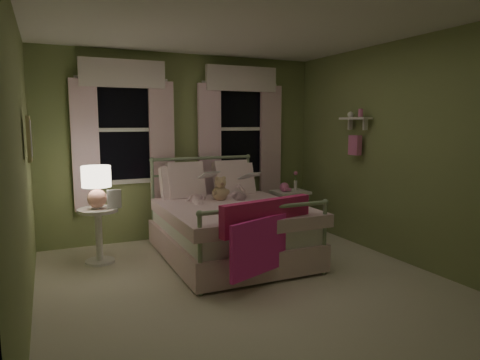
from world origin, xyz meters
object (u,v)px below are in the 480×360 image
table_lamp (96,183)px  nightstand_left (99,228)px  child_right (235,178)px  nightstand_right (290,198)px  teddy_bear (220,190)px  bed (228,226)px  child_left (195,177)px

table_lamp → nightstand_left: bearing=45.0°
nightstand_left → table_lamp: (-0.00, -0.00, 0.54)m
child_right → nightstand_right: (0.97, 0.19, -0.37)m
table_lamp → nightstand_right: table_lamp is taller
teddy_bear → table_lamp: table_lamp is taller
bed → child_right: bearing=56.4°
nightstand_left → nightstand_right: bearing=4.1°
teddy_bear → table_lamp: (-1.48, 0.15, 0.16)m
bed → child_right: 0.74m
bed → teddy_bear: bed is taller
child_left → child_right: 0.56m
bed → nightstand_right: (1.25, 0.61, 0.17)m
nightstand_left → nightstand_right: same height
bed → nightstand_left: 1.54m
bed → table_lamp: size_ratio=4.13×
bed → nightstand_right: bed is taller
teddy_bear → child_left: bearing=150.5°
nightstand_left → nightstand_right: size_ratio=1.02×
teddy_bear → bed: bearing=-90.0°
teddy_bear → nightstand_left: 1.53m
child_left → child_right: (0.56, 0.00, -0.04)m
teddy_bear → nightstand_left: (-1.48, 0.15, -0.37)m
child_left → bed: bearing=135.9°
bed → child_right: (0.28, 0.42, 0.53)m
child_left → nightstand_right: (1.53, 0.19, -0.41)m
child_left → nightstand_left: bearing=12.4°
nightstand_left → table_lamp: bearing=-135.0°
child_right → nightstand_right: size_ratio=1.09×
child_left → nightstand_right: child_left is taller
bed → teddy_bear: bearing=90.0°
bed → nightstand_right: bearing=26.3°
child_right → nightstand_right: 1.05m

